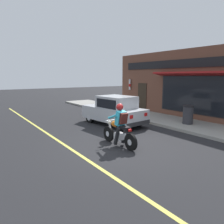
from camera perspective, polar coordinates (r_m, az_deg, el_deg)
name	(u,v)px	position (r m, az deg, el deg)	size (l,w,h in m)	color
ground_plane	(123,146)	(8.43, 2.80, -8.75)	(80.00, 80.00, 0.00)	black
sidewalk_curb	(155,118)	(13.70, 11.21, -1.52)	(2.60, 22.00, 0.14)	gray
lane_stripe	(50,135)	(10.19, -15.89, -5.86)	(0.12, 19.80, 0.01)	#D1C64C
storefront_building	(178,84)	(14.35, 16.98, 6.94)	(1.25, 10.90, 4.20)	brown
motorcycle_with_rider	(119,128)	(8.24, 1.93, -4.29)	(0.56, 2.02, 1.62)	black
car_hatchback	(114,111)	(11.81, 0.58, 0.35)	(2.02, 3.93, 1.57)	black
trash_bin	(188,114)	(12.07, 19.22, -0.61)	(0.56, 0.56, 0.98)	#2D2D33
traffic_cone	(115,105)	(16.86, 0.86, 1.94)	(0.36, 0.36, 0.60)	black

